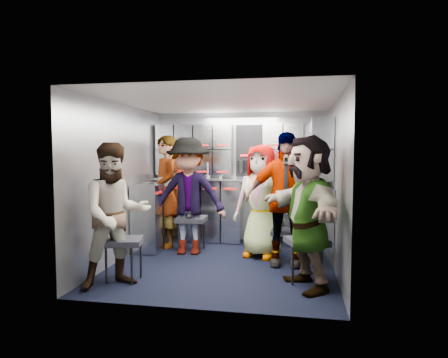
% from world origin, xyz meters
% --- Properties ---
extents(floor, '(3.00, 3.00, 0.00)m').
position_xyz_m(floor, '(0.00, 0.00, 0.00)').
color(floor, black).
rests_on(floor, ground).
extents(wall_back, '(2.80, 0.04, 2.10)m').
position_xyz_m(wall_back, '(0.00, 1.50, 1.05)').
color(wall_back, gray).
rests_on(wall_back, ground).
extents(wall_left, '(0.04, 3.00, 2.10)m').
position_xyz_m(wall_left, '(-1.40, 0.00, 1.05)').
color(wall_left, gray).
rests_on(wall_left, ground).
extents(wall_right, '(0.04, 3.00, 2.10)m').
position_xyz_m(wall_right, '(1.40, 0.00, 1.05)').
color(wall_right, gray).
rests_on(wall_right, ground).
extents(ceiling, '(2.80, 3.00, 0.02)m').
position_xyz_m(ceiling, '(0.00, 0.00, 2.10)').
color(ceiling, silver).
rests_on(ceiling, wall_back).
extents(cart_bank_back, '(2.68, 0.38, 0.99)m').
position_xyz_m(cart_bank_back, '(0.00, 1.29, 0.49)').
color(cart_bank_back, '#8E939C').
rests_on(cart_bank_back, ground).
extents(cart_bank_left, '(0.38, 0.76, 0.99)m').
position_xyz_m(cart_bank_left, '(-1.19, 0.56, 0.49)').
color(cart_bank_left, '#8E939C').
rests_on(cart_bank_left, ground).
extents(counter, '(2.68, 0.42, 0.03)m').
position_xyz_m(counter, '(0.00, 1.29, 1.01)').
color(counter, silver).
rests_on(counter, cart_bank_back).
extents(locker_bank_back, '(2.68, 0.28, 0.82)m').
position_xyz_m(locker_bank_back, '(0.00, 1.35, 1.49)').
color(locker_bank_back, '#8E939C').
rests_on(locker_bank_back, wall_back).
extents(locker_bank_right, '(0.28, 1.00, 0.82)m').
position_xyz_m(locker_bank_right, '(1.25, 0.70, 1.49)').
color(locker_bank_right, '#8E939C').
rests_on(locker_bank_right, wall_right).
extents(right_cabinet, '(0.28, 1.20, 1.00)m').
position_xyz_m(right_cabinet, '(1.25, 0.60, 0.50)').
color(right_cabinet, '#8E939C').
rests_on(right_cabinet, ground).
extents(coffee_niche, '(0.46, 0.16, 0.84)m').
position_xyz_m(coffee_niche, '(0.18, 1.41, 1.47)').
color(coffee_niche, black).
rests_on(coffee_niche, wall_back).
extents(red_latch_strip, '(2.60, 0.02, 0.03)m').
position_xyz_m(red_latch_strip, '(0.00, 1.09, 0.88)').
color(red_latch_strip, '#AB1411').
rests_on(red_latch_strip, cart_bank_back).
extents(jump_seat_near_left, '(0.49, 0.47, 0.48)m').
position_xyz_m(jump_seat_near_left, '(-0.99, -0.84, 0.43)').
color(jump_seat_near_left, black).
rests_on(jump_seat_near_left, ground).
extents(jump_seat_mid_left, '(0.45, 0.43, 0.50)m').
position_xyz_m(jump_seat_mid_left, '(-0.59, 0.63, 0.44)').
color(jump_seat_mid_left, black).
rests_on(jump_seat_mid_left, ground).
extents(jump_seat_center, '(0.42, 0.41, 0.45)m').
position_xyz_m(jump_seat_center, '(0.45, 0.67, 0.39)').
color(jump_seat_center, black).
rests_on(jump_seat_center, ground).
extents(jump_seat_mid_right, '(0.36, 0.35, 0.42)m').
position_xyz_m(jump_seat_mid_right, '(0.78, 0.31, 0.37)').
color(jump_seat_mid_right, black).
rests_on(jump_seat_mid_right, ground).
extents(jump_seat_near_right, '(0.53, 0.52, 0.49)m').
position_xyz_m(jump_seat_near_right, '(1.05, -0.52, 0.44)').
color(jump_seat_near_right, black).
rests_on(jump_seat_near_right, ground).
extents(attendant_standing, '(0.70, 0.74, 1.71)m').
position_xyz_m(attendant_standing, '(-1.05, 0.81, 0.85)').
color(attendant_standing, black).
rests_on(attendant_standing, ground).
extents(attendant_arc_a, '(0.96, 0.93, 1.56)m').
position_xyz_m(attendant_arc_a, '(-0.99, -1.02, 0.78)').
color(attendant_arc_a, black).
rests_on(attendant_arc_a, ground).
extents(attendant_arc_b, '(1.13, 0.72, 1.66)m').
position_xyz_m(attendant_arc_b, '(-0.59, 0.45, 0.83)').
color(attendant_arc_b, black).
rests_on(attendant_arc_b, ground).
extents(attendant_arc_c, '(0.88, 0.70, 1.56)m').
position_xyz_m(attendant_arc_c, '(0.45, 0.49, 0.78)').
color(attendant_arc_c, black).
rests_on(attendant_arc_c, ground).
extents(attendant_arc_d, '(1.00, 0.42, 1.71)m').
position_xyz_m(attendant_arc_d, '(0.78, 0.13, 0.86)').
color(attendant_arc_d, black).
rests_on(attendant_arc_d, ground).
extents(attendant_arc_e, '(1.08, 1.59, 1.64)m').
position_xyz_m(attendant_arc_e, '(1.05, -0.70, 0.82)').
color(attendant_arc_e, black).
rests_on(attendant_arc_e, ground).
extents(bottle_left, '(0.07, 0.07, 0.26)m').
position_xyz_m(bottle_left, '(-0.48, 1.24, 1.16)').
color(bottle_left, white).
rests_on(bottle_left, counter).
extents(bottle_mid, '(0.06, 0.06, 0.25)m').
position_xyz_m(bottle_mid, '(-0.27, 1.24, 1.16)').
color(bottle_mid, white).
rests_on(bottle_mid, counter).
extents(bottle_right, '(0.07, 0.07, 0.26)m').
position_xyz_m(bottle_right, '(1.15, 1.24, 1.16)').
color(bottle_right, white).
rests_on(bottle_right, counter).
extents(cup_left, '(0.08, 0.08, 0.11)m').
position_xyz_m(cup_left, '(-0.86, 1.23, 1.09)').
color(cup_left, tan).
rests_on(cup_left, counter).
extents(cup_right, '(0.09, 0.09, 0.09)m').
position_xyz_m(cup_right, '(1.25, 1.23, 1.07)').
color(cup_right, tan).
rests_on(cup_right, counter).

